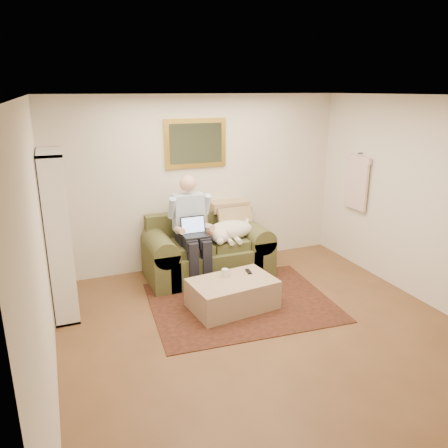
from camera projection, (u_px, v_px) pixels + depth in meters
room_shell at (264, 220)px, 4.73m from camera, size 4.51×5.00×2.61m
rug at (241, 302)px, 5.69m from camera, size 2.42×1.99×0.01m
sofa at (208, 255)px, 6.46m from camera, size 1.81×0.92×1.08m
seated_man at (193, 232)px, 6.09m from camera, size 0.59×0.85×1.52m
laptop at (194, 230)px, 6.01m from camera, size 0.35×0.28×0.25m
sleeping_dog at (230, 230)px, 6.38m from camera, size 0.74×0.47×0.28m
ottoman at (232, 294)px, 5.50m from camera, size 1.11×0.78×0.38m
coffee_mug at (225, 273)px, 5.54m from camera, size 0.08×0.08×0.10m
tv_remote at (248, 271)px, 5.68m from camera, size 0.07×0.15×0.02m
bookshelf at (58, 235)px, 5.18m from camera, size 0.28×0.80×2.00m
wall_mirror at (196, 143)px, 6.40m from camera, size 0.94×0.04×0.72m
hanging_shirt at (357, 180)px, 6.59m from camera, size 0.06×0.52×0.90m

